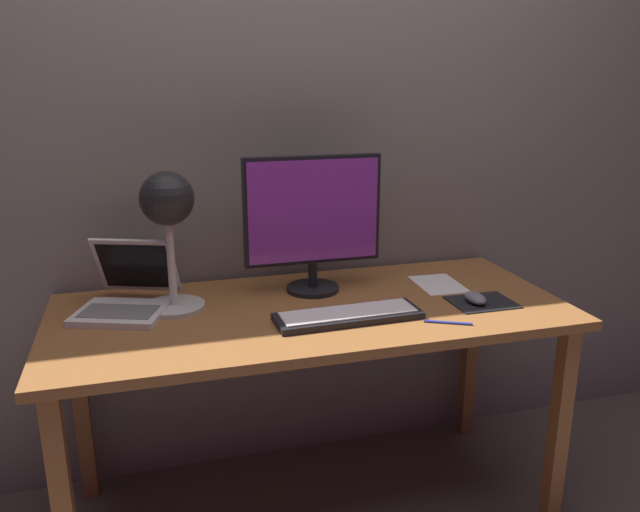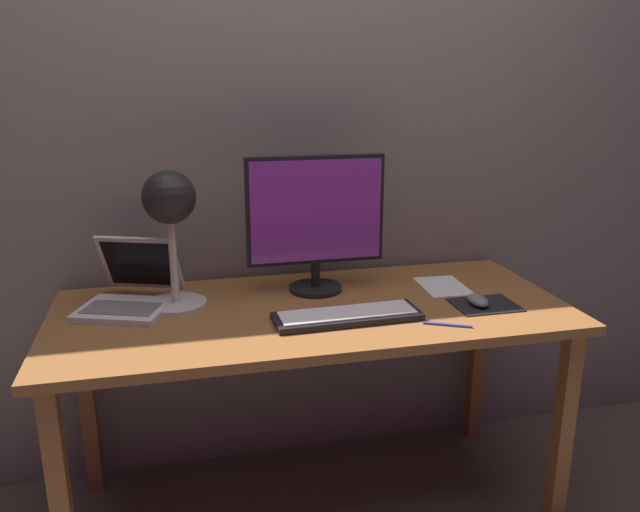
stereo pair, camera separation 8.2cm
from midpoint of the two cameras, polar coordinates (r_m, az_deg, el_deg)
ground_plane at (r=2.35m, az=-1.79°, el=-21.80°), size 4.80×4.80×0.00m
back_wall at (r=2.25m, az=-4.65°, el=12.45°), size 4.80×0.06×2.60m
desk at (r=2.01m, az=-1.96°, el=-6.78°), size 1.60×0.70×0.74m
monitor at (r=2.06m, az=-1.81°, el=3.52°), size 0.46×0.18×0.45m
keyboard_main at (r=1.88m, az=1.31°, el=-5.41°), size 0.44×0.15×0.03m
laptop at (r=2.05m, az=-18.08°, el=-2.94°), size 0.35×0.37×0.21m
desk_lamp at (r=1.94m, az=-14.82°, el=3.81°), size 0.19×0.19×0.43m
mousepad at (r=2.07m, az=13.38°, el=-4.11°), size 0.20×0.16×0.00m
mouse at (r=2.05m, az=12.78°, el=-3.73°), size 0.06×0.10×0.03m
paper_sheet_near_mouse at (r=2.22m, az=9.66°, el=-2.54°), size 0.16×0.22×0.00m
pen at (r=1.88m, az=10.31°, el=-5.97°), size 0.13×0.07×0.01m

